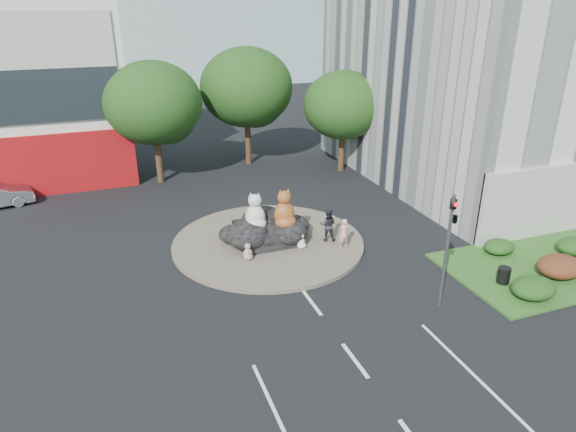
% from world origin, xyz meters
% --- Properties ---
extents(ground, '(120.00, 120.00, 0.00)m').
position_xyz_m(ground, '(0.00, 0.00, 0.00)').
color(ground, black).
rests_on(ground, ground).
extents(roundabout_island, '(10.00, 10.00, 0.20)m').
position_xyz_m(roundabout_island, '(0.00, 10.00, 0.10)').
color(roundabout_island, brown).
rests_on(roundabout_island, ground).
extents(rock_plinth, '(3.20, 2.60, 0.90)m').
position_xyz_m(rock_plinth, '(0.00, 10.00, 0.65)').
color(rock_plinth, black).
rests_on(rock_plinth, roundabout_island).
extents(grass_verge, '(10.00, 6.00, 0.12)m').
position_xyz_m(grass_verge, '(12.00, 3.00, 0.06)').
color(grass_verge, '#21531B').
rests_on(grass_verge, ground).
extents(tree_left, '(6.46, 6.46, 8.27)m').
position_xyz_m(tree_left, '(-3.93, 22.06, 5.25)').
color(tree_left, '#382314').
rests_on(tree_left, ground).
extents(tree_mid, '(6.84, 6.84, 8.76)m').
position_xyz_m(tree_mid, '(3.07, 24.06, 5.56)').
color(tree_mid, '#382314').
rests_on(tree_mid, ground).
extents(tree_right, '(5.70, 5.70, 7.30)m').
position_xyz_m(tree_right, '(9.07, 20.06, 4.63)').
color(tree_right, '#382314').
rests_on(tree_right, ground).
extents(hedge_near_green, '(2.00, 1.60, 0.90)m').
position_xyz_m(hedge_near_green, '(9.00, 1.00, 0.57)').
color(hedge_near_green, '#183E13').
rests_on(hedge_near_green, grass_verge).
extents(hedge_red, '(2.20, 1.76, 0.99)m').
position_xyz_m(hedge_red, '(11.50, 2.00, 0.61)').
color(hedge_red, '#431B12').
rests_on(hedge_red, grass_verge).
extents(hedge_mid_green, '(1.80, 1.44, 0.81)m').
position_xyz_m(hedge_mid_green, '(14.00, 3.50, 0.53)').
color(hedge_mid_green, '#183E13').
rests_on(hedge_mid_green, grass_verge).
extents(hedge_back_green, '(1.60, 1.28, 0.72)m').
position_xyz_m(hedge_back_green, '(10.50, 4.80, 0.48)').
color(hedge_back_green, '#183E13').
rests_on(hedge_back_green, grass_verge).
extents(traffic_light, '(0.44, 1.24, 5.00)m').
position_xyz_m(traffic_light, '(5.10, 2.00, 3.62)').
color(traffic_light, '#595B60').
rests_on(traffic_light, ground).
extents(street_lamp, '(2.34, 0.22, 8.06)m').
position_xyz_m(street_lamp, '(12.82, 8.00, 4.55)').
color(street_lamp, '#595B60').
rests_on(street_lamp, ground).
extents(cat_white, '(1.52, 1.45, 1.97)m').
position_xyz_m(cat_white, '(-0.72, 9.81, 2.08)').
color(cat_white, beige).
rests_on(cat_white, rock_plinth).
extents(cat_tabby, '(1.29, 1.13, 2.08)m').
position_xyz_m(cat_tabby, '(0.74, 9.51, 2.14)').
color(cat_tabby, '#C57829').
rests_on(cat_tabby, rock_plinth).
extents(kitten_calico, '(0.63, 0.59, 0.87)m').
position_xyz_m(kitten_calico, '(-1.55, 8.42, 0.63)').
color(kitten_calico, beige).
rests_on(kitten_calico, roundabout_island).
extents(kitten_white, '(0.69, 0.67, 0.87)m').
position_xyz_m(kitten_white, '(1.33, 8.65, 0.64)').
color(kitten_white, silver).
rests_on(kitten_white, roundabout_island).
extents(pedestrian_pink, '(0.61, 0.44, 1.57)m').
position_xyz_m(pedestrian_pink, '(3.37, 7.96, 0.99)').
color(pedestrian_pink, pink).
rests_on(pedestrian_pink, roundabout_island).
extents(pedestrian_dark, '(1.06, 0.98, 1.76)m').
position_xyz_m(pedestrian_dark, '(2.96, 8.99, 1.08)').
color(pedestrian_dark, '#222129').
rests_on(pedestrian_dark, roundabout_island).
extents(litter_bin, '(0.58, 0.58, 0.76)m').
position_xyz_m(litter_bin, '(8.66, 2.40, 0.50)').
color(litter_bin, black).
rests_on(litter_bin, grass_verge).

